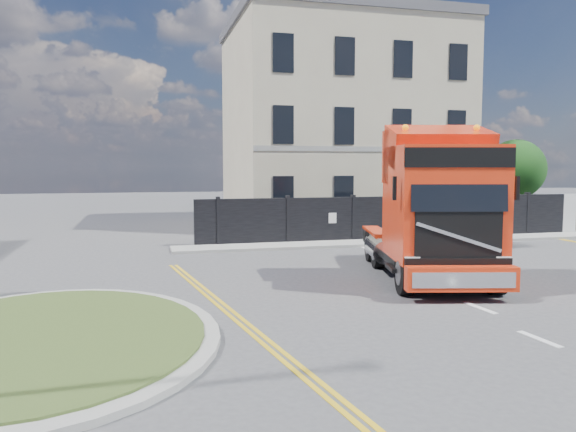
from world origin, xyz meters
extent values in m
plane|color=#424244|center=(0.00, 0.00, 0.00)|extent=(120.00, 120.00, 0.00)
cylinder|color=gray|center=(-7.00, -3.00, 0.06)|extent=(6.80, 6.80, 0.12)
cylinder|color=#33451B|center=(-7.00, -3.00, 0.14)|extent=(6.20, 6.20, 0.05)
cube|color=black|center=(6.00, 9.00, 1.00)|extent=(18.00, 0.25, 2.00)
cube|color=silver|center=(14.50, 9.00, 1.00)|extent=(2.60, 0.12, 2.00)
cube|color=beige|center=(6.00, 16.50, 5.50)|extent=(12.00, 10.00, 11.00)
cube|color=#515157|center=(6.00, 16.50, 11.25)|extent=(12.30, 10.30, 0.50)
cube|color=beige|center=(3.00, 16.50, 12.00)|extent=(0.80, 0.80, 1.60)
cube|color=beige|center=(9.00, 16.50, 12.00)|extent=(0.80, 0.80, 1.60)
cylinder|color=#382619|center=(14.50, 12.00, 1.20)|extent=(0.24, 0.24, 2.40)
sphere|color=#0F3413|center=(14.50, 12.00, 3.20)|extent=(3.20, 3.20, 3.20)
sphere|color=#0F3413|center=(14.00, 12.40, 2.60)|extent=(2.20, 2.20, 2.20)
cube|color=gray|center=(6.00, 8.10, 0.06)|extent=(20.00, 1.60, 0.12)
cube|color=black|center=(3.37, 1.38, 0.83)|extent=(4.25, 7.37, 0.50)
cube|color=red|center=(2.92, -0.50, 2.37)|extent=(3.35, 3.43, 3.08)
cube|color=red|center=(3.19, 0.63, 3.63)|extent=(2.91, 1.61, 1.54)
cube|color=black|center=(2.59, -1.86, 2.81)|extent=(2.37, 0.63, 1.16)
cube|color=red|center=(2.50, -2.21, 0.61)|extent=(2.77, 1.02, 0.61)
cylinder|color=black|center=(1.56, -1.07, 0.57)|extent=(0.61, 1.20, 1.14)
cylinder|color=gray|center=(1.56, -1.07, 0.57)|extent=(0.53, 0.70, 0.63)
cylinder|color=black|center=(3.87, -1.63, 0.57)|extent=(0.61, 1.20, 1.14)
cylinder|color=gray|center=(3.87, -1.63, 0.57)|extent=(0.53, 0.70, 0.63)
cylinder|color=black|center=(2.48, 2.73, 0.57)|extent=(0.61, 1.20, 1.14)
cylinder|color=gray|center=(2.48, 2.73, 0.57)|extent=(0.53, 0.70, 0.63)
cylinder|color=black|center=(4.79, 2.17, 0.57)|extent=(0.61, 1.20, 1.14)
cylinder|color=gray|center=(4.79, 2.17, 0.57)|extent=(0.53, 0.70, 0.63)
cylinder|color=black|center=(2.79, 4.01, 0.57)|extent=(0.61, 1.20, 1.14)
cylinder|color=gray|center=(2.79, 4.01, 0.57)|extent=(0.53, 0.70, 0.63)
cylinder|color=black|center=(5.10, 3.45, 0.57)|extent=(0.61, 1.20, 1.14)
cylinder|color=gray|center=(5.10, 3.45, 0.57)|extent=(0.53, 0.70, 0.63)
cube|color=gray|center=(7.94, 8.00, 0.76)|extent=(2.30, 5.30, 0.27)
cube|color=silver|center=(7.94, 6.37, 1.46)|extent=(2.15, 2.05, 1.41)
cylinder|color=black|center=(6.91, 6.37, 0.38)|extent=(0.27, 0.76, 0.76)
cylinder|color=black|center=(8.97, 6.37, 0.38)|extent=(0.27, 0.76, 0.76)
cylinder|color=black|center=(6.91, 9.63, 0.38)|extent=(0.27, 0.76, 0.76)
cylinder|color=black|center=(8.97, 9.63, 0.38)|extent=(0.27, 0.76, 0.76)
camera|label=1|loc=(-5.06, -14.28, 3.36)|focal=35.00mm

